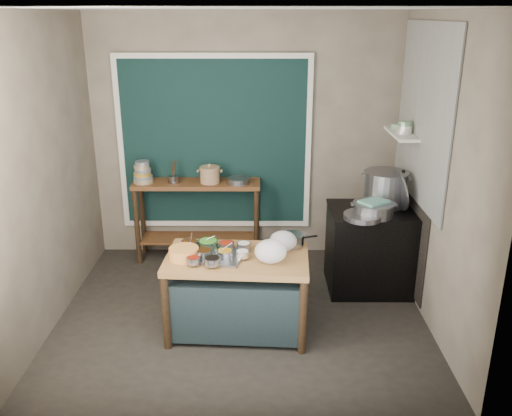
{
  "coord_description": "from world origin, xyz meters",
  "views": [
    {
      "loc": [
        0.16,
        -4.64,
        2.76
      ],
      "look_at": [
        0.14,
        0.25,
        1.0
      ],
      "focal_mm": 38.0,
      "sensor_mm": 36.0,
      "label": 1
    }
  ],
  "objects_px": {
    "stove_block": "(372,250)",
    "yellow_basin": "(184,253)",
    "condiment_tray": "(213,256)",
    "ceramic_crock": "(210,176)",
    "steamer": "(374,209)",
    "back_counter": "(198,220)",
    "saucepan": "(293,240)",
    "prep_table": "(237,294)",
    "utensil_cup": "(174,179)",
    "stock_pot": "(385,188)"
  },
  "relations": [
    {
      "from": "stock_pot",
      "to": "stove_block",
      "type": "bearing_deg",
      "value": -129.27
    },
    {
      "from": "yellow_basin",
      "to": "back_counter",
      "type": "bearing_deg",
      "value": 92.2
    },
    {
      "from": "yellow_basin",
      "to": "steamer",
      "type": "xyz_separation_m",
      "value": [
        1.78,
        0.73,
        0.15
      ]
    },
    {
      "from": "condiment_tray",
      "to": "stock_pot",
      "type": "xyz_separation_m",
      "value": [
        1.71,
        1.01,
        0.3
      ]
    },
    {
      "from": "condiment_tray",
      "to": "ceramic_crock",
      "type": "xyz_separation_m",
      "value": [
        -0.16,
        1.57,
        0.27
      ]
    },
    {
      "from": "saucepan",
      "to": "steamer",
      "type": "relative_size",
      "value": 0.52
    },
    {
      "from": "condiment_tray",
      "to": "steamer",
      "type": "relative_size",
      "value": 1.25
    },
    {
      "from": "condiment_tray",
      "to": "steamer",
      "type": "distance_m",
      "value": 1.69
    },
    {
      "from": "back_counter",
      "to": "ceramic_crock",
      "type": "bearing_deg",
      "value": -10.49
    },
    {
      "from": "prep_table",
      "to": "utensil_cup",
      "type": "height_order",
      "value": "utensil_cup"
    },
    {
      "from": "back_counter",
      "to": "saucepan",
      "type": "relative_size",
      "value": 6.66
    },
    {
      "from": "condiment_tray",
      "to": "yellow_basin",
      "type": "bearing_deg",
      "value": -171.84
    },
    {
      "from": "ceramic_crock",
      "to": "steamer",
      "type": "relative_size",
      "value": 0.58
    },
    {
      "from": "condiment_tray",
      "to": "saucepan",
      "type": "xyz_separation_m",
      "value": [
        0.71,
        0.23,
        0.05
      ]
    },
    {
      "from": "utensil_cup",
      "to": "saucepan",
      "type": "bearing_deg",
      "value": -45.99
    },
    {
      "from": "yellow_basin",
      "to": "steamer",
      "type": "distance_m",
      "value": 1.93
    },
    {
      "from": "steamer",
      "to": "utensil_cup",
      "type": "bearing_deg",
      "value": 157.57
    },
    {
      "from": "back_counter",
      "to": "utensil_cup",
      "type": "relative_size",
      "value": 10.83
    },
    {
      "from": "stove_block",
      "to": "yellow_basin",
      "type": "xyz_separation_m",
      "value": [
        -1.84,
        -0.9,
        0.37
      ]
    },
    {
      "from": "prep_table",
      "to": "yellow_basin",
      "type": "bearing_deg",
      "value": -170.2
    },
    {
      "from": "stove_block",
      "to": "steamer",
      "type": "distance_m",
      "value": 0.55
    },
    {
      "from": "yellow_basin",
      "to": "stove_block",
      "type": "bearing_deg",
      "value": 26.15
    },
    {
      "from": "stove_block",
      "to": "saucepan",
      "type": "relative_size",
      "value": 4.13
    },
    {
      "from": "stove_block",
      "to": "yellow_basin",
      "type": "relative_size",
      "value": 3.47
    },
    {
      "from": "prep_table",
      "to": "utensil_cup",
      "type": "xyz_separation_m",
      "value": [
        -0.77,
        1.54,
        0.62
      ]
    },
    {
      "from": "utensil_cup",
      "to": "steamer",
      "type": "distance_m",
      "value": 2.27
    },
    {
      "from": "back_counter",
      "to": "stock_pot",
      "type": "relative_size",
      "value": 3.14
    },
    {
      "from": "utensil_cup",
      "to": "steamer",
      "type": "bearing_deg",
      "value": -22.43
    },
    {
      "from": "stock_pot",
      "to": "steamer",
      "type": "height_order",
      "value": "stock_pot"
    },
    {
      "from": "prep_table",
      "to": "yellow_basin",
      "type": "relative_size",
      "value": 4.83
    },
    {
      "from": "condiment_tray",
      "to": "utensil_cup",
      "type": "height_order",
      "value": "utensil_cup"
    },
    {
      "from": "back_counter",
      "to": "yellow_basin",
      "type": "distance_m",
      "value": 1.67
    },
    {
      "from": "yellow_basin",
      "to": "steamer",
      "type": "height_order",
      "value": "steamer"
    },
    {
      "from": "yellow_basin",
      "to": "stock_pot",
      "type": "relative_size",
      "value": 0.56
    },
    {
      "from": "yellow_basin",
      "to": "saucepan",
      "type": "bearing_deg",
      "value": 15.69
    },
    {
      "from": "utensil_cup",
      "to": "stock_pot",
      "type": "distance_m",
      "value": 2.34
    },
    {
      "from": "condiment_tray",
      "to": "saucepan",
      "type": "relative_size",
      "value": 2.4
    },
    {
      "from": "ceramic_crock",
      "to": "saucepan",
      "type": "bearing_deg",
      "value": -56.91
    },
    {
      "from": "ceramic_crock",
      "to": "stock_pot",
      "type": "distance_m",
      "value": 1.94
    },
    {
      "from": "utensil_cup",
      "to": "steamer",
      "type": "xyz_separation_m",
      "value": [
        2.1,
        -0.87,
        -0.04
      ]
    },
    {
      "from": "steamer",
      "to": "stove_block",
      "type": "bearing_deg",
      "value": 72.01
    },
    {
      "from": "prep_table",
      "to": "steamer",
      "type": "distance_m",
      "value": 1.59
    },
    {
      "from": "stove_block",
      "to": "ceramic_crock",
      "type": "distance_m",
      "value": 1.98
    },
    {
      "from": "condiment_tray",
      "to": "yellow_basin",
      "type": "distance_m",
      "value": 0.25
    },
    {
      "from": "condiment_tray",
      "to": "ceramic_crock",
      "type": "distance_m",
      "value": 1.6
    },
    {
      "from": "saucepan",
      "to": "steamer",
      "type": "bearing_deg",
      "value": 11.24
    },
    {
      "from": "back_counter",
      "to": "steamer",
      "type": "relative_size",
      "value": 3.46
    },
    {
      "from": "saucepan",
      "to": "utensil_cup",
      "type": "distance_m",
      "value": 1.85
    },
    {
      "from": "steamer",
      "to": "prep_table",
      "type": "bearing_deg",
      "value": -152.95
    },
    {
      "from": "condiment_tray",
      "to": "saucepan",
      "type": "height_order",
      "value": "saucepan"
    }
  ]
}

